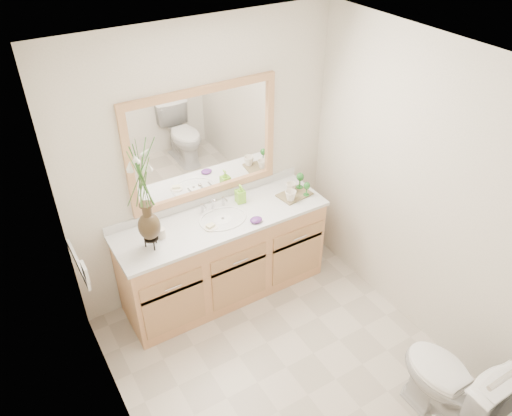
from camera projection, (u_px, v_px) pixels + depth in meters
floor at (286, 367)px, 3.94m from camera, size 2.60×2.60×0.00m
ceiling at (302, 71)px, 2.56m from camera, size 2.40×2.60×0.02m
wall_back at (204, 165)px, 4.16m from camera, size 2.40×0.02×2.40m
wall_front at (450, 403)px, 2.34m from camera, size 2.40×0.02×2.40m
wall_left at (113, 323)px, 2.74m from camera, size 0.02×2.60×2.40m
wall_right at (423, 198)px, 3.76m from camera, size 0.02×2.60×2.40m
vanity at (224, 257)px, 4.42m from camera, size 1.80×0.55×0.80m
counter at (222, 219)px, 4.18m from camera, size 1.84×0.57×0.03m
sink at (223, 224)px, 4.19m from camera, size 0.38×0.34×0.23m
mirror at (204, 144)px, 4.03m from camera, size 1.32×0.04×0.97m
switch_plate at (85, 272)px, 3.41m from camera, size 0.02×0.12×0.12m
toilet at (450, 385)px, 3.38m from camera, size 0.42×0.75×0.74m
flower_vase at (143, 185)px, 3.54m from camera, size 0.20×0.20×0.83m
tumbler at (161, 233)px, 3.94m from camera, size 0.07×0.07×0.08m
soap_dish at (211, 227)px, 4.05m from camera, size 0.11×0.11×0.04m
soap_bottle at (240, 194)px, 4.33m from camera, size 0.08×0.08×0.16m
purple_dish at (256, 220)px, 4.12m from camera, size 0.13×0.12×0.04m
tray at (294, 195)px, 4.45m from camera, size 0.31×0.23×0.01m
mug_left at (291, 195)px, 4.34m from camera, size 0.13×0.12×0.10m
mug_right at (291, 187)px, 4.46m from camera, size 0.12×0.12×0.09m
goblet_front at (307, 187)px, 4.38m from camera, size 0.06×0.06×0.13m
goblet_back at (300, 178)px, 4.48m from camera, size 0.07×0.07×0.15m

